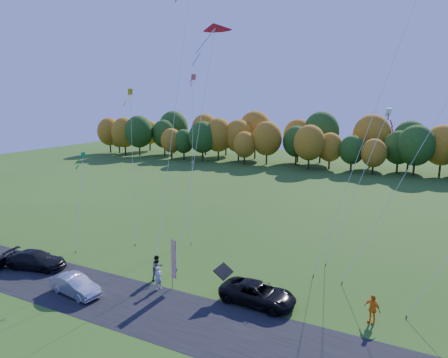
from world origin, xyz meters
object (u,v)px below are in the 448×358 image
at_px(silver_sedan, 75,285).
at_px(feather_flag, 173,259).
at_px(black_suv, 258,293).
at_px(person_east, 372,309).

xyz_separation_m(silver_sedan, feather_flag, (5.78, 3.82, 1.68)).
height_order(black_suv, feather_flag, feather_flag).
height_order(silver_sedan, person_east, person_east).
bearing_deg(silver_sedan, person_east, -66.85).
relative_size(black_suv, silver_sedan, 1.26).
distance_m(person_east, feather_flag, 13.61).
relative_size(person_east, feather_flag, 0.48).
distance_m(silver_sedan, feather_flag, 7.13).
xyz_separation_m(person_east, feather_flag, (-13.41, -1.86, 1.44)).
xyz_separation_m(black_suv, feather_flag, (-6.22, -0.85, 1.64)).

